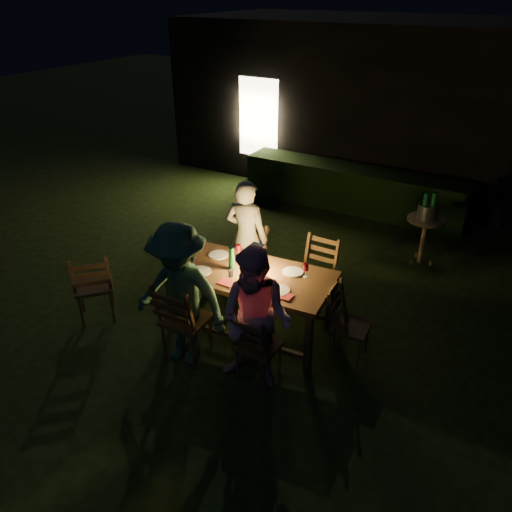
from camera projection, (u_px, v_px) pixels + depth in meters
The scene contains 29 objects.
garden_envelope at pixel (420, 104), 10.48m from camera, with size 40.00×40.00×3.20m.
dining_table at pixel (251, 279), 5.91m from camera, with size 2.02×1.14×0.81m.
chair_near_left at pixel (186, 332), 5.66m from camera, with size 0.50×0.54×1.08m.
chair_near_right at pixel (258, 357), 5.35m from camera, with size 0.44×0.47×0.94m.
chair_far_left at pixel (245, 272), 6.90m from camera, with size 0.46×0.50×1.00m.
chair_far_right at pixel (314, 288), 6.53m from camera, with size 0.45×0.48×1.00m.
chair_end at pixel (348, 336), 5.68m from camera, with size 0.46×0.43×0.92m.
chair_spare at pixel (96, 297), 6.32m from camera, with size 0.67×0.67×1.03m.
person_house_side at pixel (246, 237), 6.69m from camera, with size 0.59×0.39×1.62m, color beige.
person_opp_right at pixel (256, 320), 5.06m from camera, with size 0.78×0.61×1.61m, color #D391AF.
person_opp_left at pixel (180, 296), 5.37m from camera, with size 1.10×0.63×1.70m, color #2B563F.
lantern at pixel (256, 260), 5.82m from camera, with size 0.16×0.16×0.35m.
plate_far_left at pixel (218, 255), 6.25m from camera, with size 0.25×0.25×0.01m, color white.
plate_near_left at pixel (201, 271), 5.90m from camera, with size 0.25×0.25×0.01m, color white.
plate_far_right at pixel (293, 272), 5.88m from camera, with size 0.25×0.25×0.01m, color white.
plate_near_right at pixel (279, 290), 5.53m from camera, with size 0.25×0.25×0.01m, color white.
wineglass_a at pixel (238, 251), 6.17m from camera, with size 0.06×0.06×0.18m, color #59070F, non-canonical shape.
wineglass_b at pixel (192, 258), 6.00m from camera, with size 0.06×0.06×0.18m, color #59070F, non-canonical shape.
wineglass_c at pixel (264, 284), 5.50m from camera, with size 0.06×0.06×0.18m, color #59070F, non-canonical shape.
wineglass_d at pixel (306, 271), 5.75m from camera, with size 0.06×0.06×0.18m, color #59070F, non-canonical shape.
wineglass_e at pixel (231, 277), 5.63m from camera, with size 0.06×0.06×0.18m, color silver, non-canonical shape.
bottle_table at pixel (231, 258), 5.90m from camera, with size 0.07×0.07×0.28m, color #0F471E.
napkin_left at pixel (227, 283), 5.67m from camera, with size 0.18×0.14×0.01m, color red.
napkin_right at pixel (284, 296), 5.43m from camera, with size 0.18×0.14×0.01m, color red.
phone at pixel (192, 273), 5.86m from camera, with size 0.14×0.07×0.01m, color black.
side_table at pixel (426, 224), 7.43m from camera, with size 0.56×0.56×0.75m.
ice_bucket at pixel (428, 211), 7.33m from camera, with size 0.30×0.30×0.22m, color #A5A8AD.
bottle_bucket_a at pixel (424, 209), 7.30m from camera, with size 0.07×0.07×0.32m, color #0F471E.
bottle_bucket_b at pixel (433, 208), 7.32m from camera, with size 0.07×0.07×0.32m, color #0F471E.
Camera 1 is at (2.37, -4.86, 3.81)m, focal length 35.00 mm.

